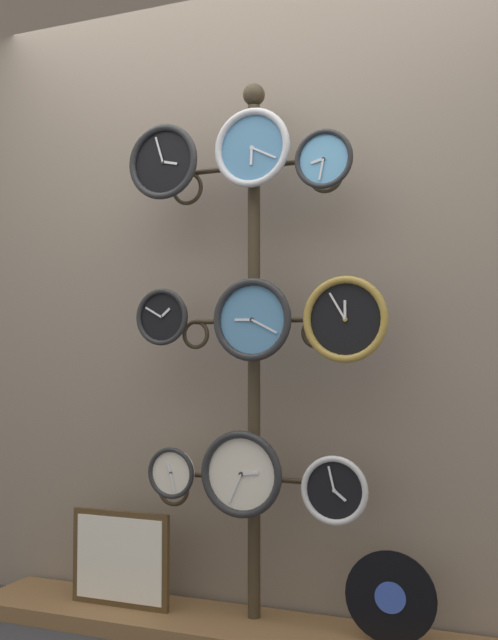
# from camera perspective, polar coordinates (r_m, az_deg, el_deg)

# --- Properties ---
(shop_wall) EXTENTS (4.40, 0.04, 2.80)m
(shop_wall) POSITION_cam_1_polar(r_m,az_deg,el_deg) (2.96, 1.52, 4.73)
(shop_wall) COLOR gray
(shop_wall) RESTS_ON ground_plane
(low_shelf) EXTENTS (2.20, 0.36, 0.06)m
(low_shelf) POSITION_cam_1_polar(r_m,az_deg,el_deg) (2.89, -0.08, -22.63)
(low_shelf) COLOR brown
(low_shelf) RESTS_ON ground_plane
(display_stand) EXTENTS (0.80, 0.38, 2.04)m
(display_stand) POSITION_cam_1_polar(r_m,az_deg,el_deg) (2.79, 0.39, -7.49)
(display_stand) COLOR #382D1E
(display_stand) RESTS_ON ground_plane
(clock_top_left) EXTENTS (0.29, 0.04, 0.29)m
(clock_top_left) POSITION_cam_1_polar(r_m,az_deg,el_deg) (2.92, -6.53, 11.86)
(clock_top_left) COLOR black
(clock_top_center) EXTENTS (0.29, 0.04, 0.29)m
(clock_top_center) POSITION_cam_1_polar(r_m,az_deg,el_deg) (2.81, 0.26, 12.96)
(clock_top_center) COLOR #4C84B2
(clock_top_right) EXTENTS (0.21, 0.04, 0.21)m
(clock_top_right) POSITION_cam_1_polar(r_m,az_deg,el_deg) (2.70, 5.74, 12.09)
(clock_top_right) COLOR #60A8DB
(clock_middle_left) EXTENTS (0.22, 0.04, 0.22)m
(clock_middle_left) POSITION_cam_1_polar(r_m,az_deg,el_deg) (2.86, -6.62, 0.22)
(clock_middle_left) COLOR black
(clock_middle_center) EXTENTS (0.30, 0.04, 0.30)m
(clock_middle_center) POSITION_cam_1_polar(r_m,az_deg,el_deg) (2.68, 0.27, 0.02)
(clock_middle_center) COLOR #4C84B2
(clock_middle_right) EXTENTS (0.30, 0.04, 0.30)m
(clock_middle_right) POSITION_cam_1_polar(r_m,az_deg,el_deg) (2.58, 7.37, 0.05)
(clock_middle_right) COLOR black
(clock_bottom_left) EXTENTS (0.19, 0.04, 0.19)m
(clock_bottom_left) POSITION_cam_1_polar(r_m,az_deg,el_deg) (2.85, -5.91, -11.51)
(clock_bottom_left) COLOR silver
(clock_bottom_center) EXTENTS (0.31, 0.04, 0.31)m
(clock_bottom_center) POSITION_cam_1_polar(r_m,az_deg,el_deg) (2.72, -0.57, -11.65)
(clock_bottom_center) COLOR silver
(clock_bottom_right) EXTENTS (0.24, 0.04, 0.24)m
(clock_bottom_right) POSITION_cam_1_polar(r_m,az_deg,el_deg) (2.63, 6.55, -12.76)
(clock_bottom_right) COLOR black
(vinyl_record) EXTENTS (0.31, 0.01, 0.31)m
(vinyl_record) POSITION_cam_1_polar(r_m,az_deg,el_deg) (2.68, 10.72, -20.06)
(vinyl_record) COLOR black
(vinyl_record) RESTS_ON low_shelf
(picture_frame) EXTENTS (0.42, 0.02, 0.36)m
(picture_frame) POSITION_cam_1_polar(r_m,az_deg,el_deg) (3.04, -9.81, -17.48)
(picture_frame) COLOR #4C381E
(picture_frame) RESTS_ON low_shelf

